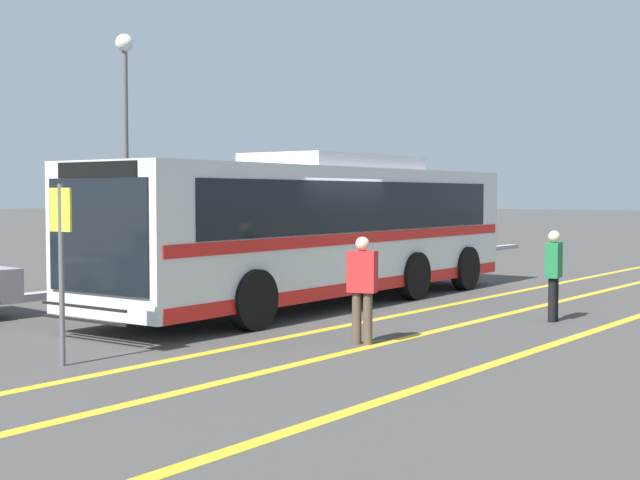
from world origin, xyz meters
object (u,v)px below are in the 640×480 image
object	(u,v)px
pedestrian_0	(362,284)
bus_stop_sign	(61,251)
pedestrian_1	(554,270)
street_lamp	(125,116)
transit_bus	(320,227)

from	to	relation	value
pedestrian_0	bus_stop_sign	distance (m)	4.31
pedestrian_1	street_lamp	xyz separation A→B (m)	(-0.43, 10.74, 3.22)
transit_bus	street_lamp	world-z (taller)	street_lamp
pedestrian_0	street_lamp	size ratio (longest dim) A/B	0.26
pedestrian_1	street_lamp	world-z (taller)	street_lamp
transit_bus	bus_stop_sign	distance (m)	7.35
bus_stop_sign	street_lamp	xyz separation A→B (m)	(7.25, 7.36, 2.63)
pedestrian_0	street_lamp	xyz separation A→B (m)	(3.54, 9.47, 3.21)
street_lamp	pedestrian_0	bearing A→B (deg)	-110.49
pedestrian_1	transit_bus	bearing A→B (deg)	84.48
pedestrian_0	transit_bus	bearing A→B (deg)	-62.41
pedestrian_1	street_lamp	distance (m)	11.22
transit_bus	pedestrian_1	distance (m)	4.83
pedestrian_1	street_lamp	bearing A→B (deg)	81.22
pedestrian_0	bus_stop_sign	xyz separation A→B (m)	(-3.71, 2.11, 0.59)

